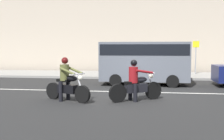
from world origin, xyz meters
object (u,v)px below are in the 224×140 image
object	(u,v)px
motorcycle_with_rider_olive	(67,83)
street_sign_post	(196,54)
motorcycle_with_rider_crimson	(136,84)
parked_van_slate_gray	(144,60)

from	to	relation	value
motorcycle_with_rider_olive	street_sign_post	size ratio (longest dim) A/B	0.82
motorcycle_with_rider_olive	motorcycle_with_rider_crimson	bearing A→B (deg)	8.54
parked_van_slate_gray	motorcycle_with_rider_crimson	bearing A→B (deg)	-92.71
street_sign_post	parked_van_slate_gray	bearing A→B (deg)	-124.66
motorcycle_with_rider_crimson	street_sign_post	distance (m)	10.38
parked_van_slate_gray	street_sign_post	bearing A→B (deg)	55.34
motorcycle_with_rider_olive	parked_van_slate_gray	world-z (taller)	parked_van_slate_gray
motorcycle_with_rider_olive	street_sign_post	bearing A→B (deg)	58.02
motorcycle_with_rider_crimson	parked_van_slate_gray	bearing A→B (deg)	87.29
motorcycle_with_rider_crimson	street_sign_post	size ratio (longest dim) A/B	0.82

